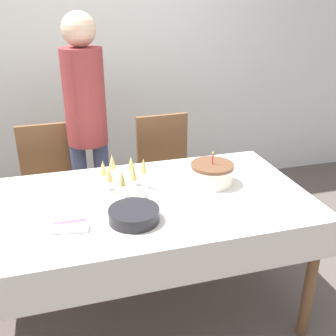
{
  "coord_description": "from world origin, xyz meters",
  "views": [
    {
      "loc": [
        -0.32,
        -1.82,
        1.77
      ],
      "look_at": [
        0.23,
        0.09,
        0.9
      ],
      "focal_mm": 42.0,
      "sensor_mm": 36.0,
      "label": 1
    }
  ],
  "objects_px": {
    "birthday_cake": "(212,174)",
    "plate_stack_main": "(134,215)",
    "champagne_tray": "(122,178)",
    "person_standing": "(86,115)",
    "dining_chair_far_right": "(167,174)",
    "dining_chair_far_left": "(52,187)",
    "plate_stack_dessert": "(129,197)"
  },
  "relations": [
    {
      "from": "dining_chair_far_right",
      "to": "person_standing",
      "type": "xyz_separation_m",
      "value": [
        -0.56,
        0.05,
        0.5
      ]
    },
    {
      "from": "dining_chair_far_right",
      "to": "plate_stack_main",
      "type": "height_order",
      "value": "dining_chair_far_right"
    },
    {
      "from": "champagne_tray",
      "to": "birthday_cake",
      "type": "bearing_deg",
      "value": -3.67
    },
    {
      "from": "plate_stack_dessert",
      "to": "person_standing",
      "type": "xyz_separation_m",
      "value": [
        -0.13,
        0.83,
        0.23
      ]
    },
    {
      "from": "dining_chair_far_left",
      "to": "champagne_tray",
      "type": "relative_size",
      "value": 2.91
    },
    {
      "from": "plate_stack_dessert",
      "to": "champagne_tray",
      "type": "bearing_deg",
      "value": 98.39
    },
    {
      "from": "birthday_cake",
      "to": "champagne_tray",
      "type": "relative_size",
      "value": 0.75
    },
    {
      "from": "dining_chair_far_left",
      "to": "plate_stack_dessert",
      "type": "relative_size",
      "value": 5.4
    },
    {
      "from": "dining_chair_far_right",
      "to": "birthday_cake",
      "type": "distance_m",
      "value": 0.79
    },
    {
      "from": "plate_stack_main",
      "to": "plate_stack_dessert",
      "type": "bearing_deg",
      "value": 86.22
    },
    {
      "from": "dining_chair_far_left",
      "to": "plate_stack_dessert",
      "type": "bearing_deg",
      "value": -62.36
    },
    {
      "from": "birthday_cake",
      "to": "plate_stack_main",
      "type": "distance_m",
      "value": 0.59
    },
    {
      "from": "birthday_cake",
      "to": "champagne_tray",
      "type": "xyz_separation_m",
      "value": [
        -0.51,
        0.03,
        0.03
      ]
    },
    {
      "from": "plate_stack_main",
      "to": "dining_chair_far_left",
      "type": "bearing_deg",
      "value": 111.49
    },
    {
      "from": "plate_stack_main",
      "to": "person_standing",
      "type": "relative_size",
      "value": 0.15
    },
    {
      "from": "dining_chair_far_left",
      "to": "dining_chair_far_right",
      "type": "distance_m",
      "value": 0.84
    },
    {
      "from": "champagne_tray",
      "to": "plate_stack_dessert",
      "type": "height_order",
      "value": "champagne_tray"
    },
    {
      "from": "birthday_cake",
      "to": "dining_chair_far_left",
      "type": "bearing_deg",
      "value": 141.57
    },
    {
      "from": "plate_stack_main",
      "to": "person_standing",
      "type": "height_order",
      "value": "person_standing"
    },
    {
      "from": "dining_chair_far_left",
      "to": "plate_stack_main",
      "type": "relative_size",
      "value": 3.9
    },
    {
      "from": "person_standing",
      "to": "birthday_cake",
      "type": "bearing_deg",
      "value": -50.69
    },
    {
      "from": "champagne_tray",
      "to": "plate_stack_main",
      "type": "relative_size",
      "value": 1.34
    },
    {
      "from": "birthday_cake",
      "to": "person_standing",
      "type": "distance_m",
      "value": 1.01
    },
    {
      "from": "birthday_cake",
      "to": "plate_stack_dessert",
      "type": "height_order",
      "value": "birthday_cake"
    },
    {
      "from": "dining_chair_far_left",
      "to": "plate_stack_dessert",
      "type": "distance_m",
      "value": 0.93
    },
    {
      "from": "dining_chair_far_left",
      "to": "dining_chair_far_right",
      "type": "xyz_separation_m",
      "value": [
        0.84,
        -0.0,
        0.0
      ]
    },
    {
      "from": "dining_chair_far_right",
      "to": "birthday_cake",
      "type": "relative_size",
      "value": 3.89
    },
    {
      "from": "dining_chair_far_right",
      "to": "plate_stack_main",
      "type": "xyz_separation_m",
      "value": [
        -0.45,
        -1.01,
        0.28
      ]
    },
    {
      "from": "dining_chair_far_left",
      "to": "person_standing",
      "type": "distance_m",
      "value": 0.57
    },
    {
      "from": "plate_stack_dessert",
      "to": "dining_chair_far_left",
      "type": "bearing_deg",
      "value": 117.64
    },
    {
      "from": "plate_stack_dessert",
      "to": "person_standing",
      "type": "relative_size",
      "value": 0.11
    },
    {
      "from": "person_standing",
      "to": "dining_chair_far_right",
      "type": "bearing_deg",
      "value": -4.75
    }
  ]
}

